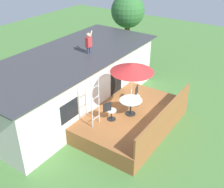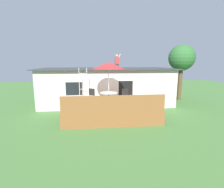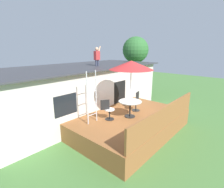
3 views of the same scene
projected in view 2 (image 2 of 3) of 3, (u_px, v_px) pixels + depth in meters
name	position (u px, v px, depth m)	size (l,w,h in m)	color
ground_plane	(111.00, 117.00, 10.62)	(40.00, 40.00, 0.00)	#477538
house	(106.00, 86.00, 13.87)	(10.50, 4.50, 2.85)	beige
deck	(111.00, 111.00, 10.55)	(5.43, 3.61, 0.80)	brown
deck_railing	(114.00, 104.00, 8.67)	(5.33, 0.08, 0.90)	brown
patio_table	(109.00, 95.00, 10.27)	(1.04, 1.04, 0.74)	black
patio_umbrella	(109.00, 66.00, 9.94)	(1.90, 1.90, 2.54)	silver
step_ladder	(83.00, 85.00, 10.82)	(0.52, 0.04, 2.20)	silver
person_figure	(117.00, 60.00, 12.94)	(0.47, 0.20, 1.11)	#33384C
patio_chair_left	(94.00, 96.00, 10.72)	(0.58, 0.44, 0.92)	black
patio_chair_right	(123.00, 96.00, 10.63)	(0.61, 0.44, 0.92)	black
backyard_tree	(182.00, 59.00, 14.73)	(2.23, 2.23, 4.82)	brown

